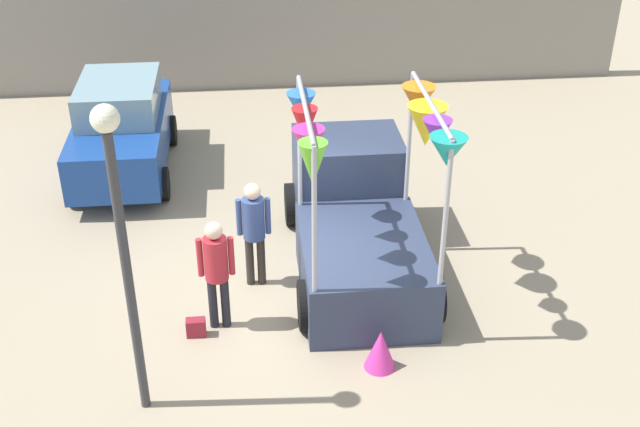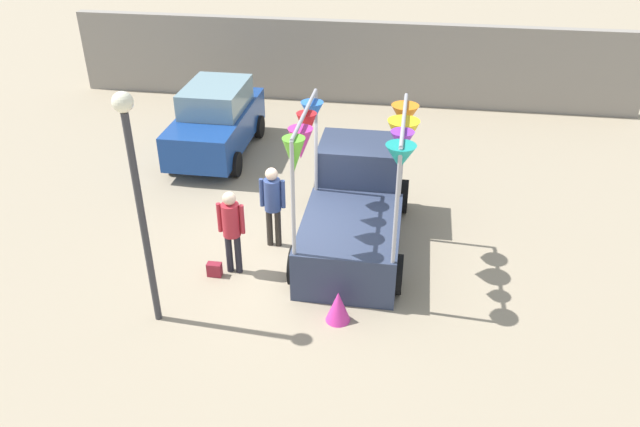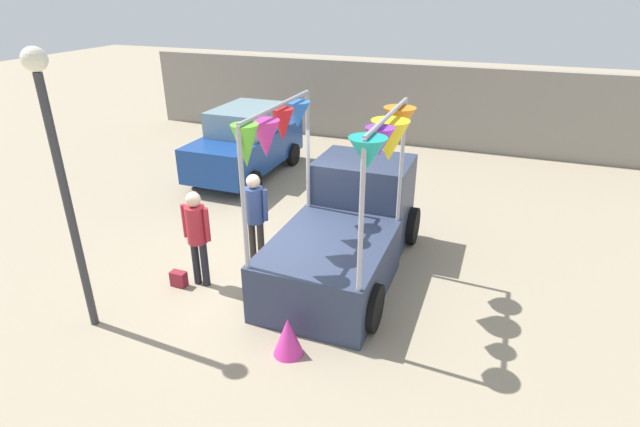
{
  "view_description": "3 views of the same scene",
  "coord_description": "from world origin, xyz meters",
  "px_view_note": "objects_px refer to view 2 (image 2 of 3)",
  "views": [
    {
      "loc": [
        -0.61,
        -10.25,
        7.36
      ],
      "look_at": [
        0.42,
        -0.06,
        1.49
      ],
      "focal_mm": 45.0,
      "sensor_mm": 36.0,
      "label": 1
    },
    {
      "loc": [
        2.08,
        -10.32,
        7.22
      ],
      "look_at": [
        0.51,
        -0.22,
        1.21
      ],
      "focal_mm": 35.0,
      "sensor_mm": 36.0,
      "label": 2
    },
    {
      "loc": [
        3.54,
        -7.01,
        4.88
      ],
      "look_at": [
        0.82,
        0.15,
        1.36
      ],
      "focal_mm": 28.0,
      "sensor_mm": 36.0,
      "label": 3
    }
  ],
  "objects_px": {
    "parked_car": "(216,120)",
    "handbag": "(215,269)",
    "folded_kite_bundle_magenta": "(338,306)",
    "vendor_truck": "(356,201)",
    "street_lamp": "(136,183)",
    "person_customer": "(231,225)",
    "person_vendor": "(273,199)"
  },
  "relations": [
    {
      "from": "parked_car",
      "to": "handbag",
      "type": "relative_size",
      "value": 14.29
    },
    {
      "from": "folded_kite_bundle_magenta",
      "to": "handbag",
      "type": "bearing_deg",
      "value": 159.57
    },
    {
      "from": "vendor_truck",
      "to": "street_lamp",
      "type": "xyz_separation_m",
      "value": [
        -3.18,
        -3.14,
        1.8
      ]
    },
    {
      "from": "street_lamp",
      "to": "folded_kite_bundle_magenta",
      "type": "distance_m",
      "value": 4.0
    },
    {
      "from": "vendor_truck",
      "to": "person_customer",
      "type": "distance_m",
      "value": 2.71
    },
    {
      "from": "person_vendor",
      "to": "handbag",
      "type": "relative_size",
      "value": 6.4
    },
    {
      "from": "handbag",
      "to": "person_customer",
      "type": "bearing_deg",
      "value": 29.74
    },
    {
      "from": "vendor_truck",
      "to": "folded_kite_bundle_magenta",
      "type": "bearing_deg",
      "value": -90.5
    },
    {
      "from": "parked_car",
      "to": "folded_kite_bundle_magenta",
      "type": "distance_m",
      "value": 7.7
    },
    {
      "from": "street_lamp",
      "to": "person_vendor",
      "type": "bearing_deg",
      "value": 60.02
    },
    {
      "from": "vendor_truck",
      "to": "person_vendor",
      "type": "height_order",
      "value": "vendor_truck"
    },
    {
      "from": "person_vendor",
      "to": "folded_kite_bundle_magenta",
      "type": "xyz_separation_m",
      "value": [
        1.63,
        -2.2,
        -0.79
      ]
    },
    {
      "from": "person_customer",
      "to": "handbag",
      "type": "relative_size",
      "value": 6.32
    },
    {
      "from": "parked_car",
      "to": "person_vendor",
      "type": "bearing_deg",
      "value": -59.71
    },
    {
      "from": "folded_kite_bundle_magenta",
      "to": "person_customer",
      "type": "bearing_deg",
      "value": 152.39
    },
    {
      "from": "person_vendor",
      "to": "vendor_truck",
      "type": "bearing_deg",
      "value": 16.65
    },
    {
      "from": "folded_kite_bundle_magenta",
      "to": "person_vendor",
      "type": "bearing_deg",
      "value": 126.57
    },
    {
      "from": "handbag",
      "to": "street_lamp",
      "type": "xyz_separation_m",
      "value": [
        -0.61,
        -1.39,
        2.57
      ]
    },
    {
      "from": "parked_car",
      "to": "folded_kite_bundle_magenta",
      "type": "bearing_deg",
      "value": -57.48
    },
    {
      "from": "vendor_truck",
      "to": "person_vendor",
      "type": "relative_size",
      "value": 2.29
    },
    {
      "from": "person_customer",
      "to": "handbag",
      "type": "xyz_separation_m",
      "value": [
        -0.35,
        -0.2,
        -0.94
      ]
    },
    {
      "from": "vendor_truck",
      "to": "person_vendor",
      "type": "bearing_deg",
      "value": -163.35
    },
    {
      "from": "parked_car",
      "to": "person_customer",
      "type": "relative_size",
      "value": 2.26
    },
    {
      "from": "street_lamp",
      "to": "folded_kite_bundle_magenta",
      "type": "xyz_separation_m",
      "value": [
        3.16,
        0.44,
        -2.41
      ]
    },
    {
      "from": "person_vendor",
      "to": "folded_kite_bundle_magenta",
      "type": "bearing_deg",
      "value": -53.43
    },
    {
      "from": "street_lamp",
      "to": "handbag",
      "type": "bearing_deg",
      "value": 66.31
    },
    {
      "from": "parked_car",
      "to": "handbag",
      "type": "height_order",
      "value": "parked_car"
    },
    {
      "from": "vendor_truck",
      "to": "person_customer",
      "type": "xyz_separation_m",
      "value": [
        -2.22,
        -1.55,
        0.16
      ]
    },
    {
      "from": "parked_car",
      "to": "street_lamp",
      "type": "relative_size",
      "value": 0.95
    },
    {
      "from": "person_vendor",
      "to": "street_lamp",
      "type": "relative_size",
      "value": 0.43
    },
    {
      "from": "person_customer",
      "to": "street_lamp",
      "type": "xyz_separation_m",
      "value": [
        -0.96,
        -1.59,
        1.64
      ]
    },
    {
      "from": "person_vendor",
      "to": "street_lamp",
      "type": "bearing_deg",
      "value": -119.98
    }
  ]
}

